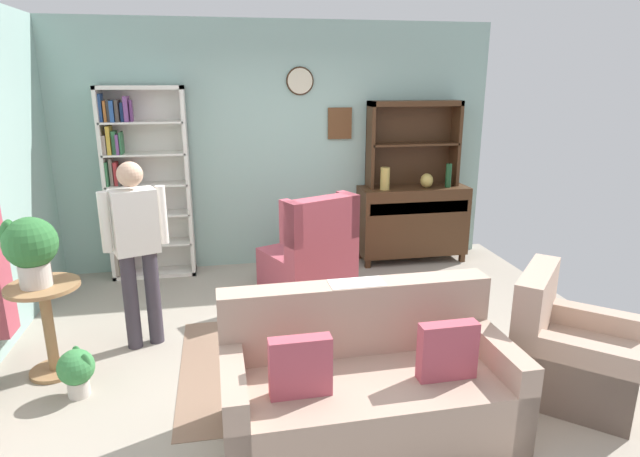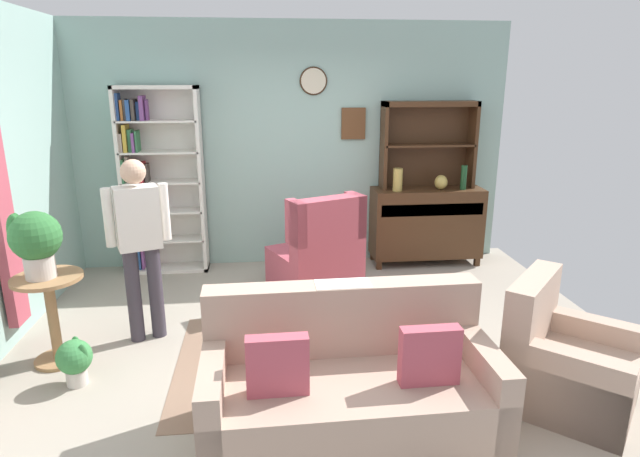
% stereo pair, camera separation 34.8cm
% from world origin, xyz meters
% --- Properties ---
extents(ground_plane, '(5.40, 4.60, 0.02)m').
position_xyz_m(ground_plane, '(0.00, 0.00, -0.01)').
color(ground_plane, '#9E9384').
extents(wall_back, '(5.00, 0.09, 2.80)m').
position_xyz_m(wall_back, '(0.00, 2.13, 1.41)').
color(wall_back, '#93B7AD').
rests_on(wall_back, ground_plane).
extents(area_rug, '(2.58, 1.68, 0.01)m').
position_xyz_m(area_rug, '(0.20, -0.30, 0.00)').
color(area_rug, '#846651').
rests_on(area_rug, ground_plane).
extents(bookshelf, '(0.90, 0.30, 2.10)m').
position_xyz_m(bookshelf, '(-1.58, 1.94, 1.04)').
color(bookshelf, silver).
rests_on(bookshelf, ground_plane).
extents(sideboard, '(1.30, 0.45, 0.92)m').
position_xyz_m(sideboard, '(1.56, 1.86, 0.51)').
color(sideboard, '#422816').
rests_on(sideboard, ground_plane).
extents(sideboard_hutch, '(1.10, 0.26, 1.00)m').
position_xyz_m(sideboard_hutch, '(1.56, 1.97, 1.56)').
color(sideboard_hutch, '#422816').
rests_on(sideboard_hutch, sideboard).
extents(vase_tall, '(0.11, 0.11, 0.26)m').
position_xyz_m(vase_tall, '(1.17, 1.78, 1.05)').
color(vase_tall, tan).
rests_on(vase_tall, sideboard).
extents(vase_round, '(0.15, 0.15, 0.17)m').
position_xyz_m(vase_round, '(1.69, 1.79, 1.01)').
color(vase_round, tan).
rests_on(vase_round, sideboard).
extents(bottle_wine, '(0.07, 0.07, 0.28)m').
position_xyz_m(bottle_wine, '(1.95, 1.77, 1.06)').
color(bottle_wine, '#194223').
rests_on(bottle_wine, sideboard).
extents(couch_floral, '(1.81, 0.88, 0.90)m').
position_xyz_m(couch_floral, '(0.13, -1.20, 0.31)').
color(couch_floral, tan).
rests_on(couch_floral, ground_plane).
extents(armchair_floral, '(1.08, 1.08, 0.88)m').
position_xyz_m(armchair_floral, '(1.65, -1.06, 0.29)').
color(armchair_floral, tan).
rests_on(armchair_floral, ground_plane).
extents(wingback_chair, '(1.03, 1.04, 1.05)m').
position_xyz_m(wingback_chair, '(0.18, 1.10, 0.38)').
color(wingback_chair, '#B74C5B').
rests_on(wingback_chair, ground_plane).
extents(plant_stand, '(0.52, 0.52, 0.72)m').
position_xyz_m(plant_stand, '(-2.03, -0.11, 0.44)').
color(plant_stand, '#997047').
rests_on(plant_stand, ground_plane).
extents(potted_plant_large, '(0.37, 0.37, 0.51)m').
position_xyz_m(potted_plant_large, '(-2.07, -0.13, 1.02)').
color(potted_plant_large, beige).
rests_on(potted_plant_large, plant_stand).
extents(potted_plant_small, '(0.25, 0.25, 0.35)m').
position_xyz_m(potted_plant_small, '(-1.77, -0.47, 0.20)').
color(potted_plant_small, beige).
rests_on(potted_plant_small, ground_plane).
extents(person_reading, '(0.52, 0.31, 1.56)m').
position_xyz_m(person_reading, '(-1.40, 0.23, 0.91)').
color(person_reading, '#38333D').
rests_on(person_reading, ground_plane).
extents(coffee_table, '(0.80, 0.50, 0.42)m').
position_xyz_m(coffee_table, '(0.20, -0.32, 0.35)').
color(coffee_table, '#422816').
rests_on(coffee_table, ground_plane).
extents(book_stack, '(0.22, 0.12, 0.08)m').
position_xyz_m(book_stack, '(0.25, -0.38, 0.46)').
color(book_stack, gray).
rests_on(book_stack, coffee_table).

